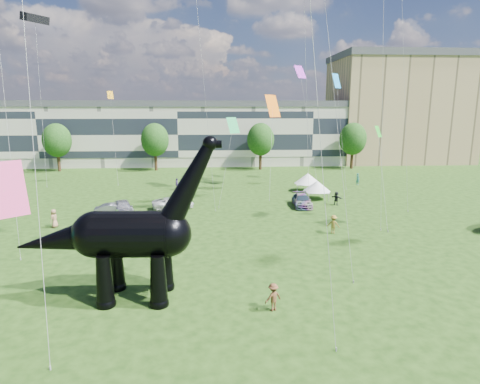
{
  "coord_description": "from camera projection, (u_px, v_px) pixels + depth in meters",
  "views": [
    {
      "loc": [
        -0.69,
        -23.57,
        11.63
      ],
      "look_at": [
        1.26,
        8.0,
        5.0
      ],
      "focal_mm": 30.0,
      "sensor_mm": 36.0,
      "label": 1
    }
  ],
  "objects": [
    {
      "name": "car_grey",
      "position": [
        114.0,
        210.0,
        44.08
      ],
      "size": [
        4.3,
        2.07,
        1.36
      ],
      "primitive_type": "imported",
      "rotation": [
        0.0,
        0.0,
        1.73
      ],
      "color": "slate",
      "rests_on": "ground"
    },
    {
      "name": "gazebo_near",
      "position": [
        317.0,
        186.0,
        51.98
      ],
      "size": [
        3.65,
        3.65,
        2.45
      ],
      "rotation": [
        0.0,
        0.0,
        -0.04
      ],
      "color": "white",
      "rests_on": "ground"
    },
    {
      "name": "tree_far_left",
      "position": [
        57.0,
        138.0,
        74.12
      ],
      "size": [
        5.2,
        5.2,
        9.44
      ],
      "color": "#382314",
      "rests_on": "ground"
    },
    {
      "name": "car_white",
      "position": [
        173.0,
        203.0,
        47.16
      ],
      "size": [
        5.28,
        3.29,
        1.36
      ],
      "primitive_type": "imported",
      "rotation": [
        0.0,
        0.0,
        1.79
      ],
      "color": "silver",
      "rests_on": "ground"
    },
    {
      "name": "dinosaur_sculpture",
      "position": [
        125.0,
        237.0,
        24.36
      ],
      "size": [
        12.8,
        3.65,
        10.47
      ],
      "rotation": [
        0.0,
        0.0,
        -0.05
      ],
      "color": "black",
      "rests_on": "ground"
    },
    {
      "name": "gazebo_far",
      "position": [
        308.0,
        179.0,
        56.93
      ],
      "size": [
        4.51,
        4.51,
        2.6
      ],
      "rotation": [
        0.0,
        0.0,
        -0.24
      ],
      "color": "white",
      "rests_on": "ground"
    },
    {
      "name": "car_dark",
      "position": [
        302.0,
        201.0,
        48.25
      ],
      "size": [
        2.31,
        5.1,
        1.45
      ],
      "primitive_type": "imported",
      "rotation": [
        0.0,
        0.0,
        -0.06
      ],
      "color": "#595960",
      "rests_on": "ground"
    },
    {
      "name": "tree_mid_left",
      "position": [
        155.0,
        137.0,
        75.21
      ],
      "size": [
        5.2,
        5.2,
        9.44
      ],
      "color": "#382314",
      "rests_on": "ground"
    },
    {
      "name": "tree_mid_right",
      "position": [
        261.0,
        137.0,
        76.42
      ],
      "size": [
        5.2,
        5.2,
        9.44
      ],
      "color": "#382314",
      "rests_on": "ground"
    },
    {
      "name": "car_silver",
      "position": [
        123.0,
        208.0,
        44.35
      ],
      "size": [
        3.39,
        5.22,
        1.65
      ],
      "primitive_type": "imported",
      "rotation": [
        0.0,
        0.0,
        0.32
      ],
      "color": "#AFAEB2",
      "rests_on": "ground"
    },
    {
      "name": "apartment_block",
      "position": [
        398.0,
        111.0,
        89.11
      ],
      "size": [
        28.0,
        18.0,
        22.0
      ],
      "primitive_type": "cube",
      "color": "tan",
      "rests_on": "ground"
    },
    {
      "name": "visitors",
      "position": [
        209.0,
        214.0,
        41.44
      ],
      "size": [
        52.93,
        39.12,
        1.89
      ],
      "color": "black",
      "rests_on": "ground"
    },
    {
      "name": "terrace_row",
      "position": [
        180.0,
        135.0,
        84.3
      ],
      "size": [
        78.0,
        11.0,
        12.0
      ],
      "primitive_type": "cube",
      "color": "beige",
      "rests_on": "ground"
    },
    {
      "name": "tree_far_right",
      "position": [
        353.0,
        136.0,
        77.51
      ],
      "size": [
        5.2,
        5.2,
        9.44
      ],
      "color": "#382314",
      "rests_on": "ground"
    },
    {
      "name": "ground",
      "position": [
        228.0,
        295.0,
        25.45
      ],
      "size": [
        220.0,
        220.0,
        0.0
      ],
      "primitive_type": "plane",
      "color": "#16330C",
      "rests_on": "ground"
    }
  ]
}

